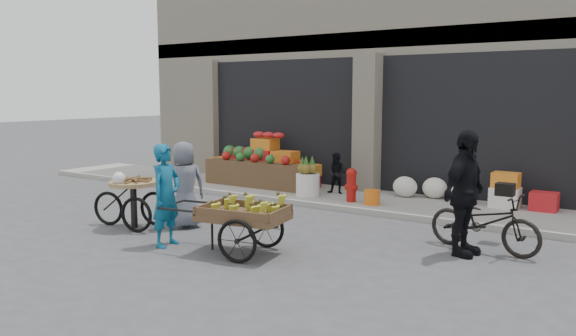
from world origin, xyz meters
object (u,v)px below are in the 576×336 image
Objects in this scene: banana_cart at (241,211)px; tricycle_cart at (133,196)px; fire_hydrant at (351,183)px; cyclist at (464,193)px; orange_bucket at (372,197)px; bicycle at (484,222)px; vendor_woman at (166,195)px; vendor_grey at (184,185)px; seated_person at (337,173)px; pineapple_bin at (308,185)px.

banana_cart is 1.53× the size of tricycle_cart.
cyclist is at bearing -36.70° from fire_hydrant.
fire_hydrant is 0.55m from orange_bucket.
bicycle is at bearing -33.47° from orange_bucket.
orange_bucket is 4.52m from vendor_woman.
cyclist is at bearing 131.10° from vendor_grey.
orange_bucket is at bearing -26.72° from vendor_woman.
seated_person is at bearing 137.12° from fire_hydrant.
seated_person is at bearing 92.27° from banana_cart.
vendor_woman is (-1.51, -4.23, 0.53)m from orange_bucket.
orange_bucket is 0.19× the size of bicycle.
banana_cart is 1.28m from vendor_woman.
vendor_woman is at bearing 129.13° from bicycle.
bicycle is (4.29, -1.88, 0.08)m from pineapple_bin.
vendor_grey is (-1.63, -3.25, 0.27)m from fire_hydrant.
orange_bucket is 3.23m from bicycle.
vendor_grey is 0.90× the size of bicycle.
tricycle_cart is 0.95× the size of vendor_grey.
vendor_grey is 0.83× the size of cyclist.
fire_hydrant is 0.41× the size of bicycle.
banana_cart is at bearing 131.36° from cyclist.
banana_cart is at bearing 96.98° from vendor_grey.
vendor_grey is at bearing -113.36° from seated_person.
tricycle_cart reaches higher than bicycle.
fire_hydrant is (1.10, -0.05, 0.13)m from pineapple_bin.
bicycle is at bearing -29.83° from fire_hydrant.
tricycle_cart is 0.85× the size of bicycle.
cyclist is (5.37, 1.53, 0.36)m from tricycle_cart.
vendor_woman reaches higher than vendor_grey.
pineapple_bin is at bearing -133.69° from seated_person.
cyclist reaches higher than pineapple_bin.
cyclist reaches higher than seated_person.
vendor_woman is 1.10× the size of tricycle_cart.
fire_hydrant is at bearing 174.29° from orange_bucket.
vendor_woman reaches higher than banana_cart.
seated_person is 0.58× the size of vendor_woman.
banana_cart is (1.33, -4.04, 0.28)m from pineapple_bin.
tricycle_cart reaches higher than banana_cart.
fire_hydrant is at bearing 84.23° from banana_cart.
fire_hydrant is 4.45m from tricycle_cart.
orange_bucket is at bearing 38.99° from tricycle_cart.
vendor_grey reaches higher than tricycle_cart.
cyclist is at bearing 23.36° from banana_cart.
vendor_woman is 1.48m from tricycle_cart.
seated_person reaches higher than tricycle_cart.
pineapple_bin is 4.72m from cyclist.
cyclist is (-0.20, -0.40, 0.48)m from bicycle.
orange_bucket is 0.20× the size of vendor_woman.
tricycle_cart is at bearing 118.03° from bicycle.
orange_bucket is 0.21× the size of vendor_grey.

